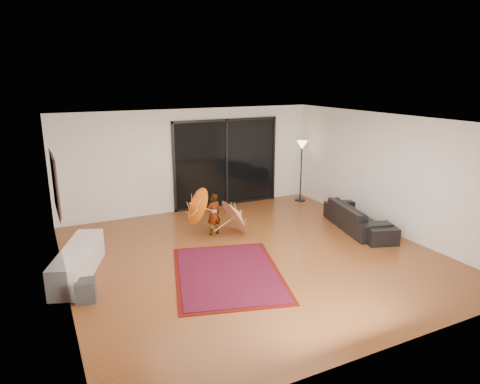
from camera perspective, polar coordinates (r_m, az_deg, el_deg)
floor at (r=8.74m, az=1.70°, el=-8.44°), size 7.00×7.00×0.00m
ceiling at (r=8.05m, az=1.85°, el=9.47°), size 7.00×7.00×0.00m
wall_back at (r=11.42m, az=-6.50°, el=4.23°), size 7.00×0.00×7.00m
wall_front at (r=5.62m, az=18.93°, el=-8.20°), size 7.00×0.00×7.00m
wall_left at (r=7.39m, az=-22.99°, el=-2.98°), size 0.00×7.00×7.00m
wall_right at (r=10.36m, az=19.15°, el=2.35°), size 0.00×7.00×7.00m
sliding_door at (r=11.79m, az=-1.85°, el=3.92°), size 3.06×0.07×2.40m
painting at (r=8.28m, az=-23.43°, el=1.00°), size 0.04×1.28×1.08m
media_console at (r=8.32m, az=-20.77°, el=-8.71°), size 1.17×2.00×0.54m
speaker at (r=7.46m, az=-19.88°, el=-12.26°), size 0.36×0.36×0.35m
persian_rug at (r=7.97m, az=-1.63°, el=-10.80°), size 2.56×3.08×0.02m
sofa at (r=10.50m, az=15.22°, el=-3.16°), size 1.23×2.13×0.59m
ottoman at (r=9.84m, az=18.09°, el=-5.30°), size 0.82×0.82×0.37m
floor_lamp at (r=12.29m, az=8.23°, el=5.07°), size 0.30×0.30×1.74m
child at (r=9.69m, az=-3.53°, el=-3.00°), size 0.39×0.29×0.96m
parasol_orange at (r=9.38m, az=-6.54°, el=-2.07°), size 0.51×0.85×0.87m
parasol_white at (r=9.79m, az=0.05°, el=-2.64°), size 0.60×0.90×0.95m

